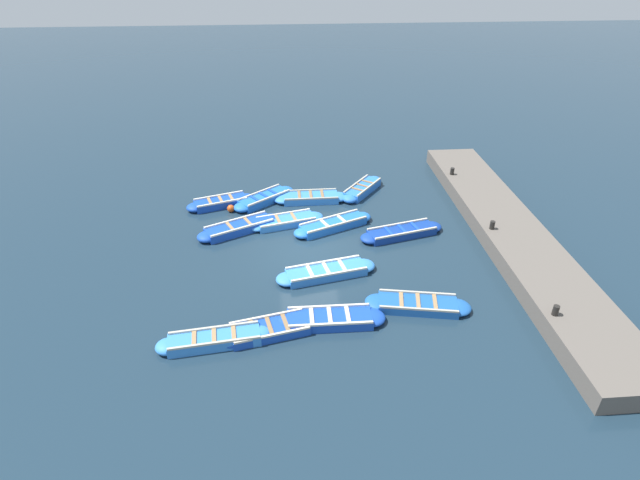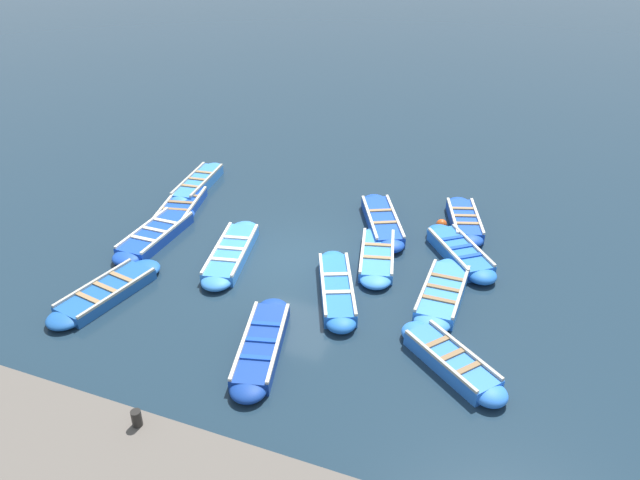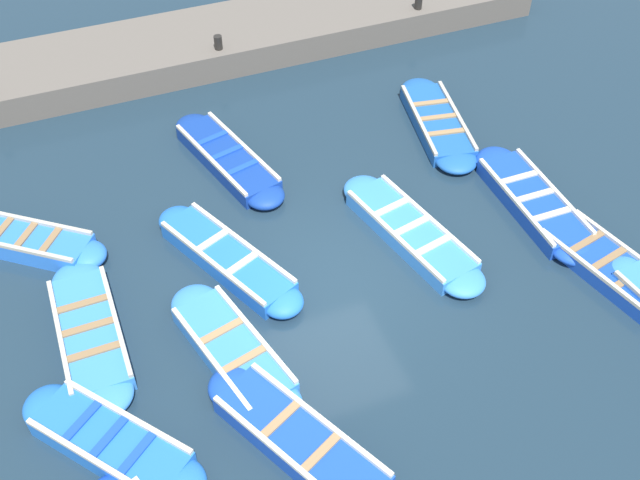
% 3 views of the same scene
% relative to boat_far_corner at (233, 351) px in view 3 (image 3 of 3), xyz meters
% --- Properties ---
extents(ground_plane, '(120.00, 120.00, 0.00)m').
position_rel_boat_far_corner_xyz_m(ground_plane, '(0.90, -2.26, -0.15)').
color(ground_plane, '#1C303F').
extents(boat_far_corner, '(3.59, 1.72, 0.36)m').
position_rel_boat_far_corner_xyz_m(boat_far_corner, '(0.00, 0.00, 0.00)').
color(boat_far_corner, '#3884E0').
rests_on(boat_far_corner, ground).
extents(boat_tucked, '(4.01, 1.70, 0.38)m').
position_rel_boat_far_corner_xyz_m(boat_tucked, '(1.46, -4.07, 0.01)').
color(boat_tucked, '#3884E0').
rests_on(boat_tucked, ground).
extents(boat_outer_right, '(3.79, 2.25, 0.41)m').
position_rel_boat_far_corner_xyz_m(boat_outer_right, '(2.08, -0.52, 0.03)').
color(boat_outer_right, blue).
rests_on(boat_outer_right, ground).
extents(boat_outer_left, '(3.62, 1.71, 0.36)m').
position_rel_boat_far_corner_xyz_m(boat_outer_left, '(-0.67, -7.13, -0.00)').
color(boat_outer_left, '#1947B7').
rests_on(boat_outer_left, ground).
extents(boat_stern_in, '(3.80, 2.46, 0.42)m').
position_rel_boat_far_corner_xyz_m(boat_stern_in, '(-2.05, -0.45, 0.03)').
color(boat_stern_in, '#1947B7').
rests_on(boat_stern_in, ground).
extents(boat_mid_row, '(3.89, 1.77, 0.39)m').
position_rel_boat_far_corner_xyz_m(boat_mid_row, '(4.96, -1.38, 0.01)').
color(boat_mid_row, navy).
rests_on(boat_mid_row, ground).
extents(boat_broadside, '(3.20, 2.78, 0.43)m').
position_rel_boat_far_corner_xyz_m(boat_broadside, '(-1.01, 2.25, 0.03)').
color(boat_broadside, blue).
rests_on(boat_broadside, ground).
extents(boat_bow_out, '(3.61, 1.05, 0.40)m').
position_rel_boat_far_corner_xyz_m(boat_bow_out, '(1.25, 2.20, 0.02)').
color(boat_bow_out, '#3884E0').
rests_on(boat_bow_out, ground).
extents(boat_end_of_row, '(2.58, 3.05, 0.44)m').
position_rel_boat_far_corner_xyz_m(boat_end_of_row, '(3.90, 2.94, 0.04)').
color(boat_end_of_row, blue).
rests_on(boat_end_of_row, ground).
extents(boat_near_quay, '(3.78, 1.57, 0.36)m').
position_rel_boat_far_corner_xyz_m(boat_near_quay, '(4.46, -6.25, 0.00)').
color(boat_near_quay, '#1E59AD').
rests_on(boat_near_quay, ground).
extents(boat_centre, '(3.77, 1.00, 0.39)m').
position_rel_boat_far_corner_xyz_m(boat_centre, '(1.33, -6.80, 0.01)').
color(boat_centre, '#1947B7').
rests_on(boat_centre, ground).
extents(quay_wall, '(2.62, 17.71, 0.70)m').
position_rel_boat_far_corner_xyz_m(quay_wall, '(9.47, -2.26, 0.20)').
color(quay_wall, '#605951').
rests_on(quay_wall, ground).
extents(bollard_north, '(0.20, 0.20, 0.35)m').
position_rel_boat_far_corner_xyz_m(bollard_north, '(8.51, -7.74, 0.72)').
color(bollard_north, black).
rests_on(bollard_north, quay_wall).
extents(bollard_mid_north, '(0.20, 0.20, 0.35)m').
position_rel_boat_far_corner_xyz_m(bollard_mid_north, '(8.51, -2.26, 0.72)').
color(bollard_mid_north, black).
rests_on(bollard_mid_north, quay_wall).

